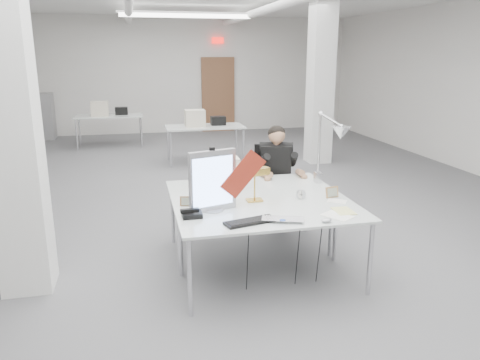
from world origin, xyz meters
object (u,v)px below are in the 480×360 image
Objects in this scene: desk_main at (272,214)px; monitor at (213,181)px; beige_monitor at (221,172)px; office_chair at (275,188)px; bankers_lamp at (255,184)px; architect_lamp at (328,150)px; seated_person at (276,160)px; desk_phone at (192,215)px; laptop at (283,222)px.

monitor is at bearing 161.52° from desk_main.
monitor is 1.60× the size of beige_monitor.
monitor is (-0.54, 0.18, 0.31)m from desk_main.
desk_main is 1.66m from office_chair.
office_chair is 2.87× the size of bankers_lamp.
architect_lamp is (0.32, -0.91, 0.67)m from office_chair.
beige_monitor is (-0.81, -0.59, 0.41)m from office_chair.
seated_person reaches higher than desk_phone.
architect_lamp is (1.13, -0.32, 0.26)m from beige_monitor.
seated_person is at bearing 93.55° from laptop.
desk_phone is (-1.26, -1.47, -0.12)m from seated_person.
bankers_lamp reaches higher than desk_phone.
bankers_lamp is (-0.08, 0.68, 0.17)m from laptop.
desk_main is at bearing -3.89° from desk_phone.
desk_main is 1.91× the size of seated_person.
office_chair reaches higher than desk_phone.
office_chair is 0.38m from seated_person.
beige_monitor is (-0.31, 0.97, 0.19)m from desk_main.
desk_main is at bearing 109.95° from laptop.
beige_monitor is (0.23, 0.79, -0.12)m from monitor.
bankers_lamp is at bearing 115.61° from laptop.
office_chair is 1.77× the size of monitor.
monitor is 0.52m from bankers_lamp.
desk_phone is at bearing -114.96° from beige_monitor.
seated_person is 2.58× the size of beige_monitor.
office_chair is 1.08m from beige_monitor.
office_chair is at bearing 72.07° from desk_main.
office_chair reaches higher than desk_main.
laptop is (0.01, -0.30, 0.03)m from desk_main.
desk_main is 0.43m from bankers_lamp.
monitor reaches higher than desk_main.
desk_main is 4.92× the size of beige_monitor.
seated_person is 2.52× the size of laptop.
beige_monitor is at bearing 147.81° from architect_lamp.
desk_phone is 1.04m from beige_monitor.
desk_phone is at bearing -171.66° from bankers_lamp.
office_chair is (0.51, 1.56, -0.22)m from desk_main.
laptop is (-0.50, -1.81, -0.13)m from seated_person.
monitor is 0.78m from laptop.
office_chair is at bearing 36.87° from beige_monitor.
bankers_lamp is at bearing 25.71° from desk_phone.
beige_monitor is 1.20m from architect_lamp.
seated_person is (0.51, 1.51, 0.16)m from desk_main.
bankers_lamp is 0.99× the size of beige_monitor.
seated_person reaches higher than beige_monitor.
monitor is at bearing -177.24° from architect_lamp.
monitor is at bearing -112.42° from seated_person.
desk_main is at bearing -35.09° from monitor.
seated_person is at bearing 35.36° from monitor.
architect_lamp reaches higher than office_chair.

